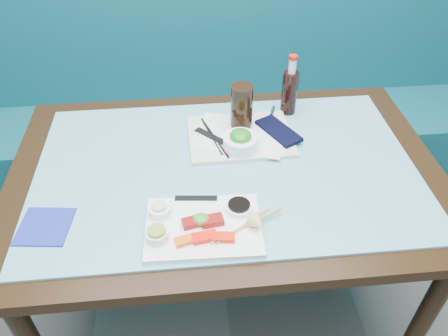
{
  "coord_description": "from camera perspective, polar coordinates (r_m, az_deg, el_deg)",
  "views": [
    {
      "loc": [
        -0.11,
        0.39,
        1.68
      ],
      "look_at": [
        -0.01,
        1.4,
        0.8
      ],
      "focal_mm": 35.0,
      "sensor_mm": 36.0,
      "label": 1
    }
  ],
  "objects": [
    {
      "name": "soy_fill",
      "position": [
        1.24,
        1.99,
        -4.81
      ],
      "size": [
        0.08,
        0.08,
        0.01
      ],
      "primitive_type": "cylinder",
      "rotation": [
        0.0,
        0.0,
        0.4
      ],
      "color": "black",
      "rests_on": "soy_dish"
    },
    {
      "name": "paper_placemat",
      "position": [
        1.53,
        2.14,
        4.4
      ],
      "size": [
        0.36,
        0.3,
        0.0
      ],
      "primitive_type": "cube",
      "rotation": [
        0.0,
        0.0,
        -0.32
      ],
      "color": "silver",
      "rests_on": "serving_tray"
    },
    {
      "name": "tray_sleeve",
      "position": [
        1.51,
        -1.4,
        4.0
      ],
      "size": [
        0.13,
        0.13,
        0.0
      ],
      "primitive_type": "cube",
      "rotation": [
        0.0,
        0.0,
        0.78
      ],
      "color": "black",
      "rests_on": "serving_tray"
    },
    {
      "name": "wooden_chopstick_a",
      "position": [
        1.21,
        2.59,
        -7.49
      ],
      "size": [
        0.16,
        0.12,
        0.01
      ],
      "primitive_type": "cylinder",
      "rotation": [
        1.57,
        0.0,
        -0.95
      ],
      "color": "tan",
      "rests_on": "sashimi_plate"
    },
    {
      "name": "seaweed_bowl",
      "position": [
        1.45,
        2.14,
        3.32
      ],
      "size": [
        0.15,
        0.15,
        0.05
      ],
      "primitive_type": "cylinder",
      "rotation": [
        0.0,
        0.0,
        0.36
      ],
      "color": "white",
      "rests_on": "serving_tray"
    },
    {
      "name": "fork",
      "position": [
        1.63,
        6.21,
        6.99
      ],
      "size": [
        0.05,
        0.1,
        0.01
      ],
      "primitive_type": "cylinder",
      "rotation": [
        1.57,
        0.0,
        -0.35
      ],
      "color": "silver",
      "rests_on": "serving_tray"
    },
    {
      "name": "salmon_right",
      "position": [
        1.17,
        -0.08,
        -9.04
      ],
      "size": [
        0.06,
        0.04,
        0.01
      ],
      "primitive_type": "cube",
      "rotation": [
        0.0,
        0.0,
        -0.13
      ],
      "color": "red",
      "rests_on": "sashimi_plate"
    },
    {
      "name": "tuna_left",
      "position": [
        1.21,
        -4.16,
        -7.09
      ],
      "size": [
        0.06,
        0.05,
        0.02
      ],
      "primitive_type": "cube",
      "rotation": [
        0.0,
        0.0,
        0.23
      ],
      "color": "maroon",
      "rests_on": "sashimi_plate"
    },
    {
      "name": "navy_pouch",
      "position": [
        1.54,
        7.13,
        4.84
      ],
      "size": [
        0.15,
        0.19,
        0.01
      ],
      "primitive_type": "cube",
      "rotation": [
        0.0,
        0.0,
        0.48
      ],
      "color": "black",
      "rests_on": "serving_tray"
    },
    {
      "name": "cola_bottle_neck",
      "position": [
        1.59,
        8.93,
        13.03
      ],
      "size": [
        0.03,
        0.03,
        0.05
      ],
      "primitive_type": "cylinder",
      "rotation": [
        0.0,
        0.0,
        0.27
      ],
      "color": "silver",
      "rests_on": "cola_bottle_body"
    },
    {
      "name": "cola_bottle_body",
      "position": [
        1.64,
        8.53,
        9.69
      ],
      "size": [
        0.07,
        0.07,
        0.16
      ],
      "primitive_type": "cylinder",
      "rotation": [
        0.0,
        0.0,
        -0.22
      ],
      "color": "black",
      "rests_on": "glass_top"
    },
    {
      "name": "ramekin_wasabi",
      "position": [
        1.18,
        -8.73,
        -8.66
      ],
      "size": [
        0.07,
        0.07,
        0.03
      ],
      "primitive_type": "cylinder",
      "rotation": [
        0.0,
        0.0,
        0.18
      ],
      "color": "white",
      "rests_on": "sashimi_plate"
    },
    {
      "name": "ramekin_ginger",
      "position": [
        1.24,
        -8.43,
        -5.5
      ],
      "size": [
        0.07,
        0.07,
        0.03
      ],
      "primitive_type": "cylinder",
      "rotation": [
        0.0,
        0.0,
        0.06
      ],
      "color": "white",
      "rests_on": "sashimi_plate"
    },
    {
      "name": "dining_table",
      "position": [
        1.47,
        0.27,
        -2.55
      ],
      "size": [
        1.4,
        0.9,
        0.75
      ],
      "color": "black",
      "rests_on": "ground"
    },
    {
      "name": "black_chopstick_b",
      "position": [
        1.51,
        -1.25,
        4.04
      ],
      "size": [
        0.08,
        0.23,
        0.01
      ],
      "primitive_type": "cylinder",
      "rotation": [
        1.57,
        0.0,
        0.31
      ],
      "color": "black",
      "rests_on": "serving_tray"
    },
    {
      "name": "ginger_fill",
      "position": [
        1.23,
        -8.5,
        -4.95
      ],
      "size": [
        0.05,
        0.05,
        0.01
      ],
      "primitive_type": "cylinder",
      "rotation": [
        0.0,
        0.0,
        -0.38
      ],
      "color": "beige",
      "rests_on": "ramekin_ginger"
    },
    {
      "name": "seaweed_salad",
      "position": [
        1.43,
        2.17,
        4.24
      ],
      "size": [
        0.08,
        0.08,
        0.04
      ],
      "primitive_type": "ellipsoid",
      "rotation": [
        0.0,
        0.0,
        0.05
      ],
      "color": "#1F751B",
      "rests_on": "seaweed_bowl"
    },
    {
      "name": "soy_dish",
      "position": [
        1.25,
        1.97,
        -5.15
      ],
      "size": [
        0.09,
        0.09,
        0.02
      ],
      "primitive_type": "cylinder",
      "rotation": [
        0.0,
        0.0,
        -0.11
      ],
      "color": "white",
      "rests_on": "sashimi_plate"
    },
    {
      "name": "wasabi_fill",
      "position": [
        1.17,
        -8.82,
        -8.08
      ],
      "size": [
        0.06,
        0.06,
        0.01
      ],
      "primitive_type": "cylinder",
      "rotation": [
        0.0,
        0.0,
        -0.23
      ],
      "color": "olive",
      "rests_on": "ramekin_wasabi"
    },
    {
      "name": "black_chopstick_a",
      "position": [
        1.51,
        -1.55,
        4.01
      ],
      "size": [
        0.06,
        0.19,
        0.01
      ],
      "primitive_type": "cylinder",
      "rotation": [
        1.57,
        0.0,
        0.26
      ],
      "color": "black",
      "rests_on": "serving_tray"
    },
    {
      "name": "wooden_chopstick_b",
      "position": [
        1.21,
        3.07,
        -7.43
      ],
      "size": [
        0.21,
        0.11,
        0.01
      ],
      "primitive_type": "cylinder",
      "rotation": [
        1.57,
        0.0,
        -1.1
      ],
      "color": "tan",
      "rests_on": "sashimi_plate"
    },
    {
      "name": "sashimi_plate",
      "position": [
        1.22,
        -2.69,
        -7.7
      ],
      "size": [
        0.33,
        0.24,
        0.02
      ],
      "primitive_type": "cube",
      "rotation": [
        0.0,
        0.0,
        -0.03
      ],
      "color": "white",
      "rests_on": "glass_top"
    },
    {
      "name": "seaweed_garnish",
      "position": [
        1.21,
        -2.99,
        -6.7
      ],
      "size": [
        0.06,
        0.05,
        0.03
      ],
      "primitive_type": "ellipsoid",
      "rotation": [
        0.0,
        0.0,
        -0.26
      ],
      "color": "#399121",
      "rests_on": "sashimi_plate"
    },
    {
      "name": "glass_top",
      "position": [
        1.41,
        0.29,
        0.01
      ],
      "size": [
        1.22,
        0.76,
        0.01
      ],
      "primitive_type": "cube",
      "color": "#5EA8BD",
      "rests_on": "dining_table"
    },
    {
      "name": "salmon_mid",
      "position": [
        1.17,
        -2.56,
        -9.01
      ],
      "size": [
        0.07,
        0.04,
        0.02
      ],
      "primitive_type": "cube",
      "rotation": [
        0.0,
        0.0,
        0.15
      ],
      "color": "#FF120A",
      "rests_on": "sashimi_plate"
    },
    {
      "name": "lemon_wedge",
      "position": [
        1.19,
        4.41,
        -7.21
      ],
      "size": [
        0.06,
        0.06,
        0.05
      ],
      "primitive_type": "cone",
      "rotation": [
        1.57,
        0.0,
        0.53
      ],
      "color": "#FFE478",
      "rests_on": "sashimi_plate"
    },
    {
      "name": "chopstick_sleeve",
      "position": [
        1.28,
        -3.67,
        -3.95
      ],
      "size": [
        0.13,
        0.03,
        0.0
      ],
      "primitive_type": "cube",
      "rotation": [
        0.0,
        0.0,
        -0.1
      ],
      "color": "black",
      "rests_on": "sashimi_plate"
    },
    {
      "name": "serving_tray",
      "position": [
        1.53,
        2.13,
        4.17
      ],
      "size": [
        0.36,
        0.28,
        0.01
      ],
      "primitive_type": "cube",
      "rotation": [
        0.0,
        0.0,
        0.02
      ],
      "color": "silver",
      "rests_on": "glass_top"
    },
    {
      "name": "cola_bottle_cap",
      "position": [
        1.57,
        9.05,
        14.09
      ],
      "size": [
        0.04,
        0.04,
        0.01
      ],
      "primitive_type": "cylinder",
      "rotation": [
        0.0,
        0.0,
        0.39
      ],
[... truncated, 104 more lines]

